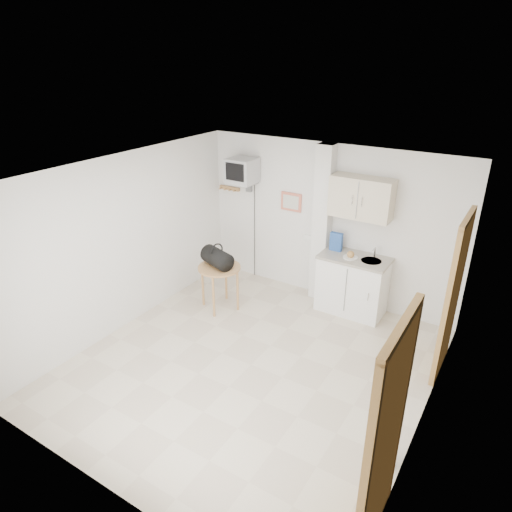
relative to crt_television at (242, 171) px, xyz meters
The scene contains 7 objects.
ground 3.15m from the crt_television, 54.36° to the right, with size 4.50×4.50×0.00m, color beige.
room_envelope 2.60m from the crt_television, 48.84° to the right, with size 4.24×4.54×2.55m.
kitchenette 2.32m from the crt_television, ahead, with size 1.03×0.58×2.10m.
crt_television is the anchor object (origin of this frame).
round_table 1.70m from the crt_television, 76.44° to the right, with size 0.66×0.66×0.71m.
duffel_bag 1.52m from the crt_television, 78.12° to the right, with size 0.57×0.43×0.38m.
water_bottle 4.67m from the crt_television, 37.43° to the right, with size 0.12×0.12×0.37m.
Camera 1 is at (2.60, -4.04, 3.72)m, focal length 32.00 mm.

